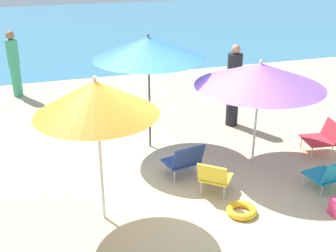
% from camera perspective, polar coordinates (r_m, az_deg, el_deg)
% --- Properties ---
extents(ground_plane, '(40.00, 40.00, 0.00)m').
position_cam_1_polar(ground_plane, '(6.69, 1.55, -8.07)').
color(ground_plane, '#CCB789').
extents(sea_water, '(40.00, 16.00, 0.01)m').
position_cam_1_polar(sea_water, '(20.02, -11.90, 12.89)').
color(sea_water, teal).
rests_on(sea_water, ground_plane).
extents(umbrella_purple, '(2.11, 2.11, 1.81)m').
position_cam_1_polar(umbrella_purple, '(6.96, 12.28, 6.76)').
color(umbrella_purple, silver).
rests_on(umbrella_purple, ground_plane).
extents(umbrella_blue, '(1.94, 1.94, 2.10)m').
position_cam_1_polar(umbrella_blue, '(7.32, -2.65, 10.46)').
color(umbrella_blue, '#4C4C51').
rests_on(umbrella_blue, ground_plane).
extents(umbrella_orange, '(1.57, 1.57, 2.04)m').
position_cam_1_polar(umbrella_orange, '(5.25, -9.67, 3.78)').
color(umbrella_orange, silver).
rests_on(umbrella_orange, ground_plane).
extents(beach_chair_a, '(0.62, 0.60, 0.63)m').
position_cam_1_polar(beach_chair_a, '(6.72, 2.23, -4.56)').
color(beach_chair_a, navy).
rests_on(beach_chair_a, ground_plane).
extents(beach_chair_b, '(0.62, 0.59, 0.59)m').
position_cam_1_polar(beach_chair_b, '(8.05, 20.16, -1.35)').
color(beach_chair_b, red).
rests_on(beach_chair_b, ground_plane).
extents(beach_chair_c, '(0.74, 0.78, 0.62)m').
position_cam_1_polar(beach_chair_c, '(8.76, -8.71, 1.86)').
color(beach_chair_c, '#33934C').
rests_on(beach_chair_c, ground_plane).
extents(beach_chair_d, '(0.65, 0.66, 0.59)m').
position_cam_1_polar(beach_chair_d, '(6.34, 6.27, -6.77)').
color(beach_chair_d, gold).
rests_on(beach_chair_d, ground_plane).
extents(beach_chair_e, '(0.54, 0.61, 0.60)m').
position_cam_1_polar(beach_chair_e, '(6.85, 20.92, -6.07)').
color(beach_chair_e, teal).
rests_on(beach_chair_e, ground_plane).
extents(person_a, '(0.27, 0.27, 1.61)m').
position_cam_1_polar(person_a, '(10.98, -20.03, 7.91)').
color(person_a, '#389970').
rests_on(person_a, ground_plane).
extents(person_b, '(0.30, 0.30, 1.69)m').
position_cam_1_polar(person_b, '(8.68, 8.83, 5.42)').
color(person_b, black).
rests_on(person_b, ground_plane).
extents(swim_ring, '(0.43, 0.43, 0.10)m').
position_cam_1_polar(swim_ring, '(6.13, 9.89, -11.16)').
color(swim_ring, yellow).
rests_on(swim_ring, ground_plane).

